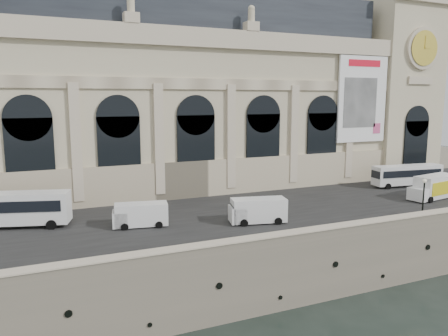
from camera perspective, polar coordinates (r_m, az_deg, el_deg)
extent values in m
plane|color=black|center=(44.03, 11.99, -16.93)|extent=(260.00, 260.00, 0.00)
cube|color=#796E5D|center=(72.74, -4.17, -3.77)|extent=(160.00, 70.00, 6.00)
cube|color=#2D2D2D|center=(53.22, 3.40, -5.22)|extent=(160.00, 24.00, 0.06)
cube|color=#796E5D|center=(42.06, 11.81, -8.57)|extent=(160.00, 1.20, 1.10)
cube|color=#BCAE97|center=(41.88, 11.84, -7.79)|extent=(160.00, 1.40, 0.12)
cube|color=beige|center=(65.33, -8.13, 7.10)|extent=(68.00, 18.00, 22.00)
cube|color=#BCAE97|center=(57.53, -5.49, -1.64)|extent=(68.60, 0.40, 5.00)
cube|color=#BCAE97|center=(56.90, -5.73, 16.76)|extent=(69.00, 0.80, 2.40)
cube|color=#BCAE97|center=(56.56, -5.69, 10.90)|extent=(68.00, 0.30, 1.40)
cube|color=#282E36|center=(66.36, -8.42, 19.27)|extent=(64.00, 15.00, 6.00)
cube|color=black|center=(54.14, -23.96, 1.23)|extent=(5.20, 0.25, 9.00)
cylinder|color=black|center=(53.77, -24.27, 5.98)|extent=(5.20, 0.25, 5.20)
cube|color=#BCAE97|center=(54.09, -18.76, 3.13)|extent=(1.20, 0.50, 14.00)
cube|color=black|center=(54.97, -13.50, 1.87)|extent=(5.20, 0.25, 9.00)
cylinder|color=black|center=(54.60, -13.67, 6.56)|extent=(5.20, 0.25, 5.20)
cube|color=#BCAE97|center=(55.82, -8.48, 3.68)|extent=(1.20, 0.50, 14.00)
cube|color=black|center=(57.55, -3.65, 2.42)|extent=(5.20, 0.25, 9.00)
cylinder|color=black|center=(57.20, -3.70, 6.90)|extent=(5.20, 0.25, 5.20)
cube|color=#BCAE97|center=(59.21, 0.92, 4.08)|extent=(1.20, 0.50, 14.00)
cube|color=black|center=(61.66, 5.13, 2.85)|extent=(5.20, 0.25, 9.00)
cylinder|color=black|center=(61.33, 5.19, 7.03)|extent=(5.20, 0.25, 5.20)
cube|color=#BCAE97|center=(64.00, 9.12, 4.35)|extent=(1.20, 0.50, 14.00)
cube|color=black|center=(67.02, 12.66, 3.16)|extent=(5.20, 0.25, 9.00)
cylinder|color=black|center=(66.72, 12.79, 7.01)|extent=(5.20, 0.25, 5.20)
cube|color=#BCAE97|center=(69.91, 16.05, 4.50)|extent=(1.20, 0.50, 14.00)
cube|color=white|center=(70.86, 17.60, 8.54)|extent=(9.00, 0.35, 13.00)
cube|color=red|center=(70.90, 17.92, 12.90)|extent=(6.00, 0.06, 1.00)
cube|color=gray|center=(70.38, 17.38, 8.14)|extent=(6.20, 0.06, 7.50)
cube|color=#C8467B|center=(72.86, 19.32, 4.91)|extent=(1.40, 0.06, 1.60)
cube|color=beige|center=(83.06, 20.51, 9.79)|extent=(12.00, 14.00, 30.00)
cylinder|color=#BCAE97|center=(78.37, 24.54, 14.03)|extent=(6.60, 0.50, 6.60)
cylinder|color=black|center=(78.16, 24.71, 14.04)|extent=(5.40, 0.15, 5.40)
cylinder|color=yellow|center=(78.12, 24.75, 14.04)|extent=(5.50, 0.06, 5.50)
cube|color=yellow|center=(78.16, 24.84, 14.69)|extent=(0.14, 0.05, 2.00)
cube|color=yellow|center=(78.51, 25.10, 13.99)|extent=(1.40, 0.05, 0.14)
cube|color=black|center=(78.42, 23.75, 2.71)|extent=(5.00, 0.25, 8.00)
cube|color=white|center=(49.96, -26.52, -4.74)|extent=(12.56, 5.98, 3.19)
cube|color=black|center=(48.66, -27.06, -4.63)|extent=(10.86, 3.30, 1.13)
cube|color=black|center=(51.09, -26.06, -3.94)|extent=(10.86, 3.30, 1.13)
cylinder|color=black|center=(47.79, -21.62, -6.92)|extent=(1.07, 0.59, 1.03)
cylinder|color=black|center=(50.19, -20.89, -6.13)|extent=(1.07, 0.59, 1.03)
cube|color=white|center=(71.14, 22.82, -0.80)|extent=(11.17, 3.73, 2.83)
cube|color=black|center=(67.81, 19.20, -0.81)|extent=(0.36, 2.09, 1.10)
cube|color=black|center=(70.18, 23.44, -0.66)|extent=(9.97, 1.43, 1.00)
cube|color=black|center=(71.99, 22.25, -0.36)|extent=(9.97, 1.43, 1.00)
cylinder|color=black|center=(68.00, 20.64, -2.27)|extent=(0.94, 0.39, 0.91)
cylinder|color=black|center=(69.80, 19.53, -1.93)|extent=(0.94, 0.39, 0.91)
cylinder|color=black|center=(73.15, 25.83, -1.83)|extent=(0.94, 0.39, 0.91)
cylinder|color=black|center=(74.83, 24.67, -1.53)|extent=(0.94, 0.39, 0.91)
cube|color=white|center=(46.74, 4.55, -5.47)|extent=(6.11, 3.50, 2.45)
cube|color=white|center=(46.31, 1.78, -6.06)|extent=(2.08, 2.55, 1.70)
cube|color=black|center=(46.05, 1.05, -5.40)|extent=(0.50, 1.88, 0.85)
cylinder|color=black|center=(45.54, 2.64, -7.20)|extent=(0.85, 0.44, 0.81)
cylinder|color=black|center=(47.64, 2.03, -6.46)|extent=(0.85, 0.44, 0.81)
cylinder|color=black|center=(46.48, 7.10, -6.92)|extent=(0.85, 0.44, 0.81)
cylinder|color=black|center=(48.54, 6.30, -6.21)|extent=(0.85, 0.44, 0.81)
cube|color=white|center=(46.09, -10.75, -5.95)|extent=(5.65, 3.05, 2.28)
cube|color=white|center=(46.16, -13.41, -6.46)|extent=(1.86, 2.33, 1.59)
cube|color=black|center=(46.04, -14.13, -5.83)|extent=(0.39, 1.76, 0.79)
cylinder|color=black|center=(45.33, -12.85, -7.54)|extent=(0.79, 0.38, 0.75)
cylinder|color=black|center=(47.33, -12.85, -6.83)|extent=(0.79, 0.38, 0.75)
cylinder|color=black|center=(45.43, -8.49, -7.37)|extent=(0.79, 0.38, 0.75)
cylinder|color=black|center=(47.43, -8.68, -6.66)|extent=(0.79, 0.38, 0.75)
cube|color=white|center=(64.23, 25.92, -2.15)|extent=(6.78, 3.50, 2.91)
cube|color=gold|center=(63.60, 26.90, -2.32)|extent=(5.54, 0.97, 1.72)
cube|color=red|center=(63.60, 26.90, -2.32)|extent=(3.20, 0.57, 0.65)
cube|color=white|center=(61.28, 24.10, -3.14)|extent=(2.09, 2.62, 1.62)
cylinder|color=black|center=(61.31, 25.36, -3.79)|extent=(0.90, 0.44, 0.86)
cylinder|color=black|center=(62.59, 23.44, -3.41)|extent=(0.90, 0.44, 0.86)
cylinder|color=black|center=(67.08, 26.00, -2.79)|extent=(0.90, 0.44, 0.86)
cylinder|color=black|center=(53.94, 24.45, -5.65)|extent=(0.44, 0.44, 0.40)
cylinder|color=black|center=(53.53, 24.58, -3.77)|extent=(0.16, 0.16, 4.03)
sphere|color=beige|center=(53.13, 24.73, -1.54)|extent=(0.44, 0.44, 0.44)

